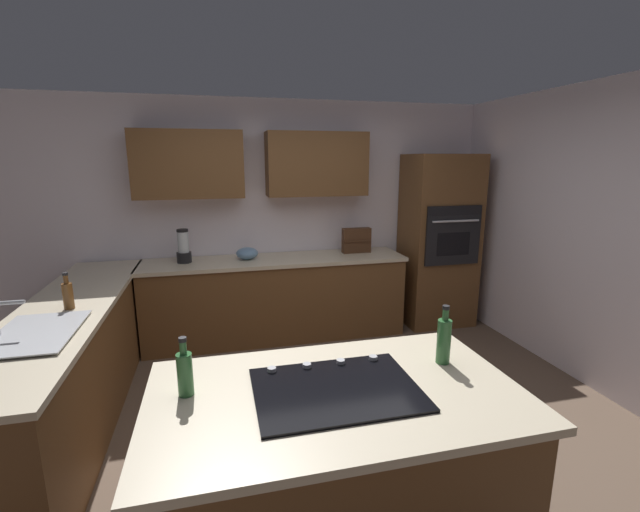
{
  "coord_description": "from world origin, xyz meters",
  "views": [
    {
      "loc": [
        0.72,
        2.79,
        1.95
      ],
      "look_at": [
        -0.27,
        -1.21,
        1.02
      ],
      "focal_mm": 24.01,
      "sensor_mm": 36.0,
      "label": 1
    }
  ],
  "objects_px": {
    "sink_unit": "(34,333)",
    "dish_soap_bottle": "(68,295)",
    "spice_rack": "(356,240)",
    "cooktop": "(336,388)",
    "oil_bottle": "(185,372)",
    "second_bottle": "(444,340)",
    "wall_oven": "(439,241)",
    "mixing_bowl": "(247,253)",
    "blender": "(184,248)"
  },
  "relations": [
    {
      "from": "wall_oven",
      "to": "dish_soap_bottle",
      "type": "height_order",
      "value": "wall_oven"
    },
    {
      "from": "wall_oven",
      "to": "spice_rack",
      "type": "bearing_deg",
      "value": -4.81
    },
    {
      "from": "second_bottle",
      "to": "wall_oven",
      "type": "bearing_deg",
      "value": -118.55
    },
    {
      "from": "blender",
      "to": "oil_bottle",
      "type": "relative_size",
      "value": 1.25
    },
    {
      "from": "cooktop",
      "to": "oil_bottle",
      "type": "xyz_separation_m",
      "value": [
        0.68,
        -0.13,
        0.1
      ]
    },
    {
      "from": "sink_unit",
      "to": "cooktop",
      "type": "xyz_separation_m",
      "value": [
        -1.62,
        1.05,
        -0.01
      ]
    },
    {
      "from": "wall_oven",
      "to": "blender",
      "type": "bearing_deg",
      "value": -0.97
    },
    {
      "from": "second_bottle",
      "to": "dish_soap_bottle",
      "type": "bearing_deg",
      "value": -32.7
    },
    {
      "from": "wall_oven",
      "to": "dish_soap_bottle",
      "type": "xyz_separation_m",
      "value": [
        3.62,
        1.23,
        -0.0
      ]
    },
    {
      "from": "wall_oven",
      "to": "cooktop",
      "type": "height_order",
      "value": "wall_oven"
    },
    {
      "from": "cooktop",
      "to": "mixing_bowl",
      "type": "height_order",
      "value": "mixing_bowl"
    },
    {
      "from": "blender",
      "to": "spice_rack",
      "type": "height_order",
      "value": "blender"
    },
    {
      "from": "sink_unit",
      "to": "mixing_bowl",
      "type": "distance_m",
      "value": 2.27
    },
    {
      "from": "sink_unit",
      "to": "blender",
      "type": "xyz_separation_m",
      "value": [
        -0.78,
        -1.76,
        0.13
      ]
    },
    {
      "from": "cooktop",
      "to": "spice_rack",
      "type": "height_order",
      "value": "spice_rack"
    },
    {
      "from": "cooktop",
      "to": "spice_rack",
      "type": "bearing_deg",
      "value": -110.39
    },
    {
      "from": "dish_soap_bottle",
      "to": "oil_bottle",
      "type": "bearing_deg",
      "value": 122.11
    },
    {
      "from": "spice_rack",
      "to": "dish_soap_bottle",
      "type": "height_order",
      "value": "spice_rack"
    },
    {
      "from": "spice_rack",
      "to": "mixing_bowl",
      "type": "bearing_deg",
      "value": 1.61
    },
    {
      "from": "oil_bottle",
      "to": "second_bottle",
      "type": "bearing_deg",
      "value": -179.73
    },
    {
      "from": "blender",
      "to": "second_bottle",
      "type": "height_order",
      "value": "blender"
    },
    {
      "from": "cooktop",
      "to": "oil_bottle",
      "type": "relative_size",
      "value": 2.71
    },
    {
      "from": "dish_soap_bottle",
      "to": "oil_bottle",
      "type": "relative_size",
      "value": 0.96
    },
    {
      "from": "dish_soap_bottle",
      "to": "mixing_bowl",
      "type": "bearing_deg",
      "value": -136.91
    },
    {
      "from": "wall_oven",
      "to": "oil_bottle",
      "type": "xyz_separation_m",
      "value": [
        2.74,
        2.64,
        0.0
      ]
    },
    {
      "from": "wall_oven",
      "to": "second_bottle",
      "type": "height_order",
      "value": "wall_oven"
    },
    {
      "from": "sink_unit",
      "to": "blender",
      "type": "bearing_deg",
      "value": -113.84
    },
    {
      "from": "cooktop",
      "to": "second_bottle",
      "type": "distance_m",
      "value": 0.65
    },
    {
      "from": "wall_oven",
      "to": "sink_unit",
      "type": "distance_m",
      "value": 4.06
    },
    {
      "from": "dish_soap_bottle",
      "to": "second_bottle",
      "type": "height_order",
      "value": "second_bottle"
    },
    {
      "from": "cooktop",
      "to": "spice_rack",
      "type": "xyz_separation_m",
      "value": [
        -1.06,
        -2.85,
        0.14
      ]
    },
    {
      "from": "sink_unit",
      "to": "oil_bottle",
      "type": "xyz_separation_m",
      "value": [
        -0.94,
        0.93,
        0.09
      ]
    },
    {
      "from": "spice_rack",
      "to": "wall_oven",
      "type": "bearing_deg",
      "value": 175.19
    },
    {
      "from": "sink_unit",
      "to": "mixing_bowl",
      "type": "height_order",
      "value": "sink_unit"
    },
    {
      "from": "cooktop",
      "to": "blender",
      "type": "height_order",
      "value": "blender"
    },
    {
      "from": "wall_oven",
      "to": "oil_bottle",
      "type": "bearing_deg",
      "value": 44.0
    },
    {
      "from": "blender",
      "to": "oil_bottle",
      "type": "xyz_separation_m",
      "value": [
        -0.16,
        2.69,
        -0.04
      ]
    },
    {
      "from": "wall_oven",
      "to": "blender",
      "type": "height_order",
      "value": "wall_oven"
    },
    {
      "from": "cooktop",
      "to": "wall_oven",
      "type": "bearing_deg",
      "value": -126.66
    },
    {
      "from": "spice_rack",
      "to": "blender",
      "type": "bearing_deg",
      "value": 1.06
    },
    {
      "from": "blender",
      "to": "dish_soap_bottle",
      "type": "distance_m",
      "value": 1.47
    },
    {
      "from": "sink_unit",
      "to": "dish_soap_bottle",
      "type": "distance_m",
      "value": 0.49
    },
    {
      "from": "dish_soap_bottle",
      "to": "spice_rack",
      "type": "bearing_deg",
      "value": -153.32
    },
    {
      "from": "wall_oven",
      "to": "sink_unit",
      "type": "bearing_deg",
      "value": 24.96
    },
    {
      "from": "wall_oven",
      "to": "spice_rack",
      "type": "xyz_separation_m",
      "value": [
        1.0,
        -0.08,
        0.04
      ]
    },
    {
      "from": "sink_unit",
      "to": "spice_rack",
      "type": "height_order",
      "value": "spice_rack"
    },
    {
      "from": "sink_unit",
      "to": "spice_rack",
      "type": "bearing_deg",
      "value": -146.15
    },
    {
      "from": "blender",
      "to": "oil_bottle",
      "type": "distance_m",
      "value": 2.7
    },
    {
      "from": "mixing_bowl",
      "to": "cooktop",
      "type": "bearing_deg",
      "value": 93.86
    },
    {
      "from": "sink_unit",
      "to": "second_bottle",
      "type": "relative_size",
      "value": 2.21
    }
  ]
}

